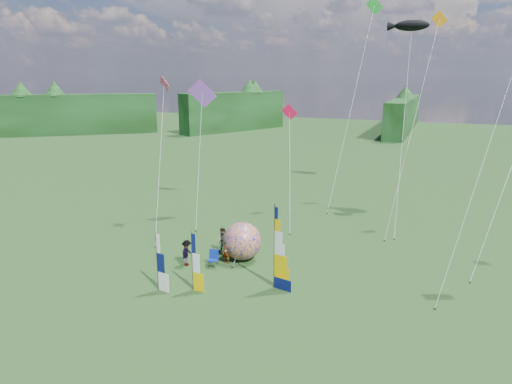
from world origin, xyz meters
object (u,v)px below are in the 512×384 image
at_px(spectator_b, 223,241).
at_px(spectator_d, 227,242).
at_px(camp_chair, 213,259).
at_px(side_banner_left, 192,262).
at_px(side_banner_far, 157,262).
at_px(bol_inflatable, 242,241).
at_px(feather_banner_main, 274,248).
at_px(spectator_a, 226,252).
at_px(kite_whale, 405,112).
at_px(spectator_c, 187,253).

relative_size(spectator_b, spectator_d, 1.15).
bearing_deg(camp_chair, side_banner_left, -97.89).
bearing_deg(spectator_d, side_banner_far, 119.17).
bearing_deg(bol_inflatable, feather_banner_main, -42.26).
bearing_deg(camp_chair, side_banner_far, -124.69).
bearing_deg(spectator_a, side_banner_left, -89.61).
bearing_deg(spectator_b, side_banner_far, -91.31).
xyz_separation_m(feather_banner_main, bol_inflatable, (-3.55, 3.23, -1.21)).
bearing_deg(side_banner_far, spectator_d, 89.54).
bearing_deg(side_banner_far, bol_inflatable, 75.41).
height_order(camp_chair, kite_whale, kite_whale).
relative_size(spectator_b, kite_whale, 0.10).
xyz_separation_m(side_banner_left, kite_whale, (9.55, 19.77, 7.52)).
distance_m(side_banner_left, spectator_d, 6.24).
relative_size(side_banner_left, bol_inflatable, 1.35).
bearing_deg(kite_whale, feather_banner_main, -129.25).
relative_size(side_banner_left, side_banner_far, 1.00).
relative_size(feather_banner_main, kite_whale, 0.27).
xyz_separation_m(side_banner_far, spectator_b, (0.95, 6.68, -0.85)).
xyz_separation_m(side_banner_left, spectator_d, (-0.79, 6.12, -0.97)).
bearing_deg(spectator_a, bol_inflatable, 55.85).
height_order(feather_banner_main, spectator_c, feather_banner_main).
height_order(side_banner_far, bol_inflatable, side_banner_far).
height_order(spectator_d, kite_whale, kite_whale).
xyz_separation_m(feather_banner_main, spectator_c, (-6.53, 0.83, -1.65)).
height_order(spectator_a, spectator_b, spectator_b).
bearing_deg(side_banner_left, spectator_c, 132.37).
bearing_deg(kite_whale, spectator_a, -144.38).
bearing_deg(spectator_d, camp_chair, 134.86).
height_order(feather_banner_main, spectator_b, feather_banner_main).
height_order(spectator_c, kite_whale, kite_whale).
height_order(bol_inflatable, spectator_a, bol_inflatable).
bearing_deg(spectator_c, spectator_b, -31.03).
xyz_separation_m(bol_inflatable, spectator_a, (-0.72, -1.03, -0.55)).
bearing_deg(kite_whale, spectator_b, -149.85).
distance_m(spectator_a, camp_chair, 1.08).
height_order(side_banner_left, side_banner_far, side_banner_far).
xyz_separation_m(spectator_b, kite_whale, (10.52, 13.86, 8.37)).
bearing_deg(spectator_d, kite_whale, -88.68).
xyz_separation_m(side_banner_left, spectator_c, (-2.22, 3.01, -0.90)).
bearing_deg(spectator_a, feather_banner_main, -26.38).
height_order(bol_inflatable, camp_chair, bol_inflatable).
distance_m(spectator_d, kite_whale, 19.12).
height_order(feather_banner_main, spectator_d, feather_banner_main).
xyz_separation_m(side_banner_left, spectator_a, (0.04, 4.38, -1.02)).
distance_m(feather_banner_main, bol_inflatable, 4.95).
relative_size(feather_banner_main, camp_chair, 4.40).
bearing_deg(spectator_a, camp_chair, -118.97).
height_order(spectator_b, kite_whale, kite_whale).
distance_m(spectator_c, kite_whale, 22.15).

